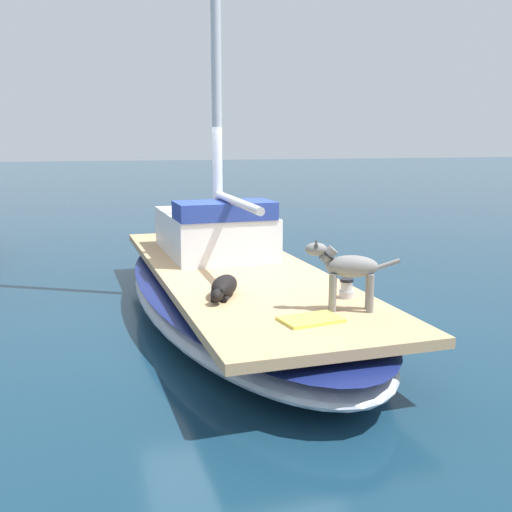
# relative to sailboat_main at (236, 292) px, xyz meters

# --- Properties ---
(ground_plane) EXTENTS (120.00, 120.00, 0.00)m
(ground_plane) POSITION_rel_sailboat_main_xyz_m (0.00, 0.00, -0.34)
(ground_plane) COLOR #143347
(sailboat_main) EXTENTS (2.77, 7.32, 0.66)m
(sailboat_main) POSITION_rel_sailboat_main_xyz_m (0.00, 0.00, 0.00)
(sailboat_main) COLOR #B2B7C1
(sailboat_main) RESTS_ON ground
(cabin_house) EXTENTS (1.48, 2.27, 0.84)m
(cabin_house) POSITION_rel_sailboat_main_xyz_m (-0.04, 1.12, 0.67)
(cabin_house) COLOR silver
(cabin_house) RESTS_ON sailboat_main
(dog_black) EXTENTS (0.50, 0.90, 0.22)m
(dog_black) POSITION_rel_sailboat_main_xyz_m (-0.47, -1.39, 0.43)
(dog_black) COLOR black
(dog_black) RESTS_ON sailboat_main
(dog_grey) EXTENTS (0.91, 0.41, 0.70)m
(dog_grey) POSITION_rel_sailboat_main_xyz_m (0.59, -2.23, 0.75)
(dog_grey) COLOR gray
(dog_grey) RESTS_ON sailboat_main
(deck_winch) EXTENTS (0.16, 0.16, 0.21)m
(deck_winch) POSITION_rel_sailboat_main_xyz_m (0.78, -1.79, 0.42)
(deck_winch) COLOR #B7B7BC
(deck_winch) RESTS_ON sailboat_main
(deck_towel) EXTENTS (0.61, 0.44, 0.03)m
(deck_towel) POSITION_rel_sailboat_main_xyz_m (0.12, -2.48, 0.34)
(deck_towel) COLOR #D8D14C
(deck_towel) RESTS_ON sailboat_main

